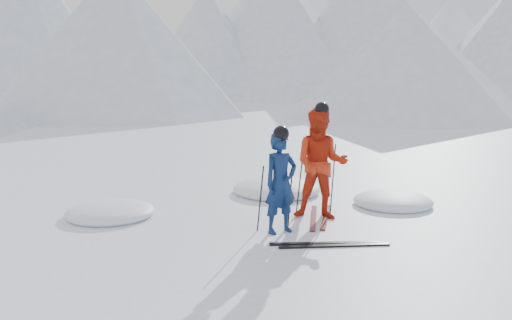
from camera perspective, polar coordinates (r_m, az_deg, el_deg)
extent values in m
plane|color=white|center=(9.86, 12.09, -6.30)|extent=(160.00, 160.00, 0.00)
cone|color=#B2BCD1|center=(49.68, -23.63, 13.74)|extent=(23.96, 23.96, 14.35)
cone|color=#B2BCD1|center=(59.83, -15.73, 12.10)|extent=(17.69, 17.69, 11.93)
cone|color=#B2BCD1|center=(52.80, -5.13, 12.24)|extent=(19.63, 19.63, 10.85)
cone|color=#B2BCD1|center=(57.20, 1.74, 13.70)|extent=(23.31, 23.31, 14.15)
cone|color=#B2BCD1|center=(59.43, 11.47, 13.70)|extent=(28.94, 28.94, 14.88)
cone|color=silver|center=(64.94, 19.67, 11.14)|extent=(24.45, 24.45, 10.76)
cone|color=#B2BCD1|center=(32.82, 15.42, 10.02)|extent=(14.00, 14.00, 6.50)
cone|color=#B2BCD1|center=(34.52, -14.42, 12.08)|extent=(16.00, 16.00, 9.00)
imported|color=#0C224D|center=(8.80, 2.61, -2.44)|extent=(0.70, 0.56, 1.65)
imported|color=red|center=(9.69, 6.84, -0.42)|extent=(1.19, 1.08, 1.98)
cylinder|color=black|center=(8.92, 0.47, -4.09)|extent=(0.11, 0.08, 1.10)
cylinder|color=black|center=(9.17, 3.63, -3.74)|extent=(0.11, 0.07, 1.10)
cylinder|color=black|center=(9.87, 4.65, -2.16)|extent=(0.13, 0.10, 1.32)
cylinder|color=black|center=(9.99, 8.09, -2.08)|extent=(0.13, 0.09, 1.32)
cube|color=black|center=(9.85, 6.08, -6.06)|extent=(0.71, 1.61, 0.03)
cube|color=black|center=(9.94, 7.38, -5.96)|extent=(0.82, 1.57, 0.03)
cube|color=black|center=(8.45, 7.22, -8.69)|extent=(1.69, 0.42, 0.03)
cube|color=black|center=(8.36, 8.25, -8.92)|extent=(1.69, 0.36, 0.03)
ellipsoid|color=white|center=(10.30, -15.08, -5.75)|extent=(1.61, 1.61, 0.35)
ellipsoid|color=white|center=(11.12, 14.20, -4.61)|extent=(1.56, 1.56, 0.34)
ellipsoid|color=white|center=(11.86, 2.18, -3.47)|extent=(1.91, 1.91, 0.42)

